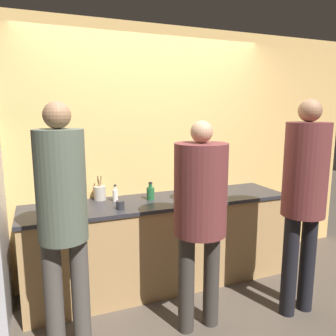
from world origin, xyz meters
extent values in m
plane|color=#4C4238|center=(0.00, 0.00, 0.00)|extent=(14.00, 14.00, 0.00)
cube|color=#E0B266|center=(0.00, 0.68, 1.30)|extent=(5.20, 0.06, 2.60)
cube|color=tan|center=(0.00, 0.37, 0.43)|extent=(2.58, 0.63, 0.85)
cube|color=#28282D|center=(0.00, 0.37, 0.87)|extent=(2.61, 0.66, 0.03)
cylinder|color=#4C4742|center=(-1.05, -0.30, 0.44)|extent=(0.13, 0.13, 0.87)
cylinder|color=#4C4742|center=(-0.86, -0.30, 0.44)|extent=(0.13, 0.13, 0.87)
cylinder|color=#515B4C|center=(-0.96, -0.30, 1.25)|extent=(0.33, 0.33, 0.76)
sphere|color=#936B4C|center=(-0.96, -0.30, 1.72)|extent=(0.18, 0.18, 0.18)
cylinder|color=#38332D|center=(-0.06, -0.40, 0.40)|extent=(0.13, 0.13, 0.81)
cylinder|color=#38332D|center=(0.16, -0.40, 0.40)|extent=(0.13, 0.13, 0.81)
cylinder|color=brown|center=(0.05, -0.40, 1.16)|extent=(0.41, 0.41, 0.71)
sphere|color=tan|center=(0.05, -0.40, 1.60)|extent=(0.17, 0.17, 0.17)
cylinder|color=black|center=(0.85, -0.53, 0.44)|extent=(0.13, 0.13, 0.89)
cylinder|color=black|center=(1.05, -0.53, 0.44)|extent=(0.13, 0.13, 0.89)
cylinder|color=brown|center=(0.95, -0.53, 1.27)|extent=(0.36, 0.36, 0.78)
sphere|color=#936B4C|center=(0.95, -0.53, 1.75)|extent=(0.18, 0.18, 0.18)
cylinder|color=beige|center=(0.27, 0.32, 0.93)|extent=(0.26, 0.26, 0.08)
ellipsoid|color=#99BC38|center=(0.30, 0.32, 0.99)|extent=(0.15, 0.12, 0.04)
cylinder|color=#ADA393|center=(-0.55, 0.56, 0.96)|extent=(0.11, 0.11, 0.14)
cylinder|color=#99754C|center=(-0.56, 0.56, 1.04)|extent=(0.01, 0.04, 0.18)
cylinder|color=#99754C|center=(-0.54, 0.57, 1.04)|extent=(0.03, 0.04, 0.18)
cylinder|color=#99754C|center=(-0.55, 0.55, 1.04)|extent=(0.04, 0.01, 0.18)
cylinder|color=#236033|center=(-0.09, 0.39, 0.95)|extent=(0.08, 0.08, 0.12)
cylinder|color=#236033|center=(-0.09, 0.39, 1.03)|extent=(0.03, 0.03, 0.04)
cylinder|color=black|center=(-0.09, 0.39, 1.06)|extent=(0.04, 0.04, 0.01)
cylinder|color=silver|center=(-0.42, 0.46, 0.95)|extent=(0.05, 0.05, 0.11)
cylinder|color=silver|center=(-0.42, 0.46, 1.02)|extent=(0.02, 0.02, 0.04)
cylinder|color=black|center=(-0.42, 0.46, 1.05)|extent=(0.03, 0.03, 0.01)
cylinder|color=#28282D|center=(-0.44, 0.19, 0.93)|extent=(0.07, 0.07, 0.08)
camera|label=1|loc=(-1.08, -2.57, 1.76)|focal=35.00mm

